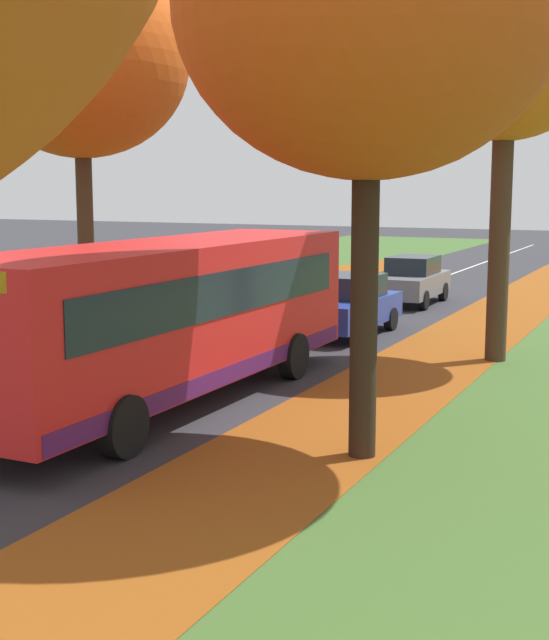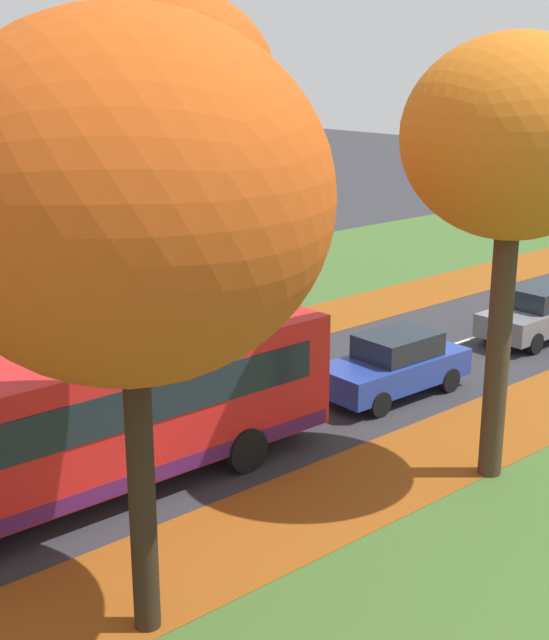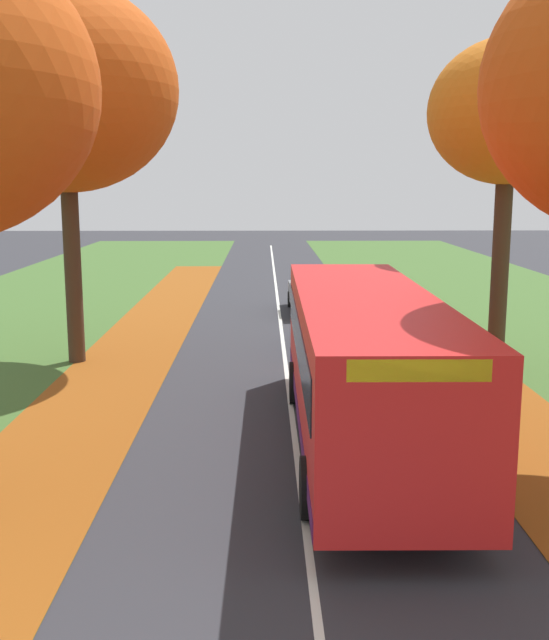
{
  "view_description": "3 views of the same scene",
  "coord_description": "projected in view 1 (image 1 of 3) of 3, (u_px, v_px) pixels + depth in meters",
  "views": [
    {
      "loc": [
        9.97,
        -1.98,
        4.03
      ],
      "look_at": [
        2.07,
        14.69,
        1.22
      ],
      "focal_mm": 50.0,
      "sensor_mm": 36.0,
      "label": 1
    },
    {
      "loc": [
        15.76,
        3.99,
        8.37
      ],
      "look_at": [
        0.36,
        17.38,
        2.31
      ],
      "focal_mm": 50.0,
      "sensor_mm": 36.0,
      "label": 2
    },
    {
      "loc": [
        -0.62,
        -2.01,
        5.0
      ],
      "look_at": [
        -0.35,
        15.72,
        1.78
      ],
      "focal_mm": 42.0,
      "sensor_mm": 36.0,
      "label": 3
    }
  ],
  "objects": [
    {
      "name": "road_centre_line",
      "position": [
        289.0,
        333.0,
        24.46
      ],
      "size": [
        0.12,
        80.0,
        0.01
      ],
      "primitive_type": "cube",
      "color": "silver",
      "rests_on": "ground"
    },
    {
      "name": "tree_right_mid",
      "position": [
        507.0,
        55.0,
        19.58
      ],
      "size": [
        4.29,
        4.29,
        8.84
      ],
      "color": "#422D1E",
      "rests_on": "ground"
    },
    {
      "name": "car_blue_lead",
      "position": [
        348.0,
        305.0,
        23.99
      ],
      "size": [
        1.85,
        4.23,
        1.62
      ],
      "color": "#233D9E",
      "rests_on": "ground"
    },
    {
      "name": "bus",
      "position": [
        170.0,
        312.0,
        16.38
      ],
      "size": [
        2.73,
        10.42,
        2.98
      ],
      "color": "red",
      "rests_on": "ground"
    },
    {
      "name": "tree_right_near",
      "position": [
        369.0,
        1.0,
        12.36
      ],
      "size": [
        5.53,
        5.53,
        9.06
      ],
      "color": "black",
      "rests_on": "ground"
    },
    {
      "name": "leaf_litter_left",
      "position": [
        7.0,
        356.0,
        21.05
      ],
      "size": [
        2.8,
        60.0,
        0.0
      ],
      "primitive_type": "cube",
      "color": "#8C4714",
      "rests_on": "grass_verge_left"
    },
    {
      "name": "leaf_litter_right",
      "position": [
        377.0,
        395.0,
        17.16
      ],
      "size": [
        2.8,
        60.0,
        0.0
      ],
      "primitive_type": "cube",
      "color": "#8C4714",
      "rests_on": "grass_verge_right"
    },
    {
      "name": "grass_verge_left",
      "position": [
        26.0,
        312.0,
        28.36
      ],
      "size": [
        12.0,
        90.0,
        0.01
      ],
      "primitive_type": "cube",
      "color": "#3D6028",
      "rests_on": "ground"
    },
    {
      "name": "tree_left_mid",
      "position": [
        80.0,
        59.0,
        24.9
      ],
      "size": [
        6.14,
        6.14,
        10.29
      ],
      "color": "#422D1E",
      "rests_on": "ground"
    },
    {
      "name": "car_grey_following",
      "position": [
        412.0,
        280.0,
        30.28
      ],
      "size": [
        1.84,
        4.23,
        1.62
      ],
      "color": "slate",
      "rests_on": "ground"
    }
  ]
}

